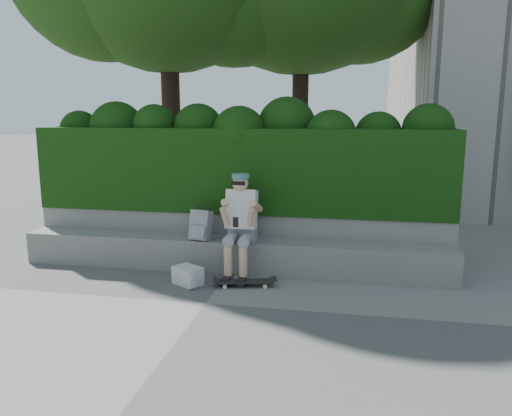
% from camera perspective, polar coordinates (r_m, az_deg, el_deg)
% --- Properties ---
extents(ground, '(80.00, 80.00, 0.00)m').
position_cam_1_polar(ground, '(5.89, -5.77, -10.81)').
color(ground, slate).
rests_on(ground, ground).
extents(bench_ledge, '(6.00, 0.45, 0.45)m').
position_cam_1_polar(bench_ledge, '(6.95, -2.86, -5.38)').
color(bench_ledge, gray).
rests_on(bench_ledge, ground).
extents(planter_wall, '(6.00, 0.50, 0.75)m').
position_cam_1_polar(planter_wall, '(7.36, -2.00, -3.24)').
color(planter_wall, gray).
rests_on(planter_wall, ground).
extents(hedge, '(6.00, 1.00, 1.20)m').
position_cam_1_polar(hedge, '(7.40, -1.66, 4.51)').
color(hedge, black).
rests_on(hedge, planter_wall).
extents(person, '(0.40, 0.76, 1.38)m').
position_cam_1_polar(person, '(6.61, -1.77, -1.51)').
color(person, gray).
rests_on(person, ground).
extents(skateboard, '(0.74, 0.34, 0.08)m').
position_cam_1_polar(skateboard, '(6.38, -1.29, -8.42)').
color(skateboard, black).
rests_on(skateboard, ground).
extents(backpack_plaid, '(0.31, 0.21, 0.41)m').
position_cam_1_polar(backpack_plaid, '(6.86, -6.33, -1.95)').
color(backpack_plaid, '#A2A2A6').
rests_on(backpack_plaid, bench_ledge).
extents(backpack_ground, '(0.43, 0.40, 0.23)m').
position_cam_1_polar(backpack_ground, '(6.50, -7.81, -7.66)').
color(backpack_ground, beige).
rests_on(backpack_ground, ground).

